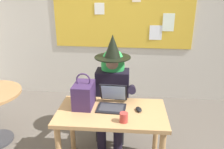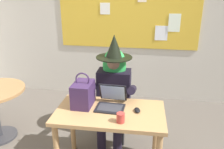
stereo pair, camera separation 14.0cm
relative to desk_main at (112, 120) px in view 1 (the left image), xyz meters
name	(u,v)px [view 1 (the left image)]	position (x,y,z in m)	size (l,w,h in m)	color
wall_back_bulletin	(122,25)	(-0.05, 1.95, 0.73)	(5.45, 2.14, 2.66)	beige
desk_main	(112,120)	(0.00, 0.00, 0.00)	(1.16, 0.68, 0.73)	tan
chair_at_desk	(114,101)	(-0.05, 0.68, -0.12)	(0.45, 0.45, 0.89)	#2D3347
person_costumed	(112,85)	(-0.06, 0.56, 0.16)	(0.60, 0.69, 1.41)	black
laptop	(112,102)	(-0.01, 0.11, 0.16)	(0.31, 0.33, 0.23)	black
computer_mouse	(139,109)	(0.28, 0.04, 0.13)	(0.06, 0.10, 0.03)	black
handbag	(84,95)	(-0.31, 0.08, 0.25)	(0.20, 0.30, 0.38)	#38234C
coffee_mug	(124,117)	(0.14, -0.19, 0.16)	(0.08, 0.08, 0.10)	#B23833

